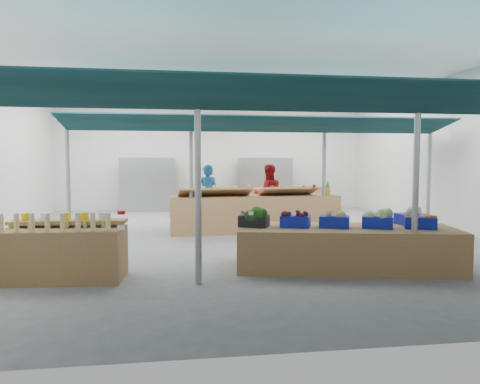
{
  "coord_description": "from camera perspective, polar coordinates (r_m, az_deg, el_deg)",
  "views": [
    {
      "loc": [
        -1.24,
        -10.43,
        1.86
      ],
      "look_at": [
        -0.03,
        -1.6,
        1.23
      ],
      "focal_mm": 32.0,
      "sensor_mm": 36.0,
      "label": 1
    }
  ],
  "objects": [
    {
      "name": "floor",
      "position": [
        10.67,
        -0.98,
        -6.03
      ],
      "size": [
        13.0,
        13.0,
        0.0
      ],
      "primitive_type": "plane",
      "color": "#606062",
      "rests_on": "ground"
    },
    {
      "name": "hall",
      "position": [
        11.96,
        -1.82,
        7.78
      ],
      "size": [
        13.0,
        13.0,
        13.0
      ],
      "color": "silver",
      "rests_on": "ground"
    },
    {
      "name": "pole_grid",
      "position": [
        8.9,
        5.15,
        3.69
      ],
      "size": [
        10.0,
        4.6,
        3.0
      ],
      "color": "gray",
      "rests_on": "floor"
    },
    {
      "name": "awnings",
      "position": [
        8.95,
        5.19,
        9.9
      ],
      "size": [
        9.5,
        7.08,
        0.3
      ],
      "color": "black",
      "rests_on": "pole_grid"
    },
    {
      "name": "back_shelving_left",
      "position": [
        16.5,
        -12.15,
        0.93
      ],
      "size": [
        2.0,
        0.5,
        2.0
      ],
      "primitive_type": "cube",
      "color": "#B23F33",
      "rests_on": "floor"
    },
    {
      "name": "back_shelving_right",
      "position": [
        16.77,
        3.38,
        1.06
      ],
      "size": [
        2.0,
        0.5,
        2.0
      ],
      "primitive_type": "cube",
      "color": "#B23F33",
      "rests_on": "floor"
    },
    {
      "name": "bottle_shelf",
      "position": [
        7.37,
        -22.33,
        -7.35
      ],
      "size": [
        1.89,
        1.22,
        1.1
      ],
      "rotation": [
        0.0,
        0.0,
        -0.07
      ],
      "color": "brown",
      "rests_on": "floor"
    },
    {
      "name": "veg_counter",
      "position": [
        7.73,
        13.96,
        -7.27
      ],
      "size": [
        3.9,
        1.98,
        0.73
      ],
      "primitive_type": "cube",
      "rotation": [
        0.0,
        0.0,
        -0.2
      ],
      "color": "brown",
      "rests_on": "floor"
    },
    {
      "name": "fruit_counter",
      "position": [
        11.49,
        1.94,
        -2.88
      ],
      "size": [
        4.52,
        1.26,
        0.96
      ],
      "primitive_type": "cube",
      "rotation": [
        0.0,
        0.0,
        0.04
      ],
      "color": "brown",
      "rests_on": "floor"
    },
    {
      "name": "far_counter",
      "position": [
        15.87,
        2.57,
        -1.08
      ],
      "size": [
        5.11,
        1.64,
        0.9
      ],
      "primitive_type": "cube",
      "rotation": [
        0.0,
        0.0,
        0.13
      ],
      "color": "brown",
      "rests_on": "floor"
    },
    {
      "name": "vendor_left",
      "position": [
        12.4,
        -4.39,
        -0.46
      ],
      "size": [
        0.67,
        0.46,
        1.79
      ],
      "primitive_type": "imported",
      "rotation": [
        0.0,
        0.0,
        3.18
      ],
      "color": "#185BA1",
      "rests_on": "floor"
    },
    {
      "name": "vendor_right",
      "position": [
        12.64,
        3.78,
        -0.37
      ],
      "size": [
        0.9,
        0.71,
        1.79
      ],
      "primitive_type": "imported",
      "rotation": [
        0.0,
        0.0,
        3.18
      ],
      "color": "maroon",
      "rests_on": "floor"
    },
    {
      "name": "crate_broccoli",
      "position": [
        7.53,
        1.88,
        -3.42
      ],
      "size": [
        0.6,
        0.52,
        0.35
      ],
      "rotation": [
        0.0,
        0.0,
        -0.41
      ],
      "color": "black",
      "rests_on": "veg_counter"
    },
    {
      "name": "crate_beets",
      "position": [
        7.54,
        7.41,
        -3.64
      ],
      "size": [
        0.6,
        0.52,
        0.29
      ],
      "rotation": [
        0.0,
        0.0,
        -0.41
      ],
      "color": "#0E199B",
      "rests_on": "veg_counter"
    },
    {
      "name": "crate_celeriac",
      "position": [
        7.61,
        12.49,
        -3.54
      ],
      "size": [
        0.6,
        0.52,
        0.31
      ],
      "rotation": [
        0.0,
        0.0,
        -0.41
      ],
      "color": "#0E199B",
      "rests_on": "veg_counter"
    },
    {
      "name": "crate_cabbage",
      "position": [
        7.75,
        17.8,
        -3.4
      ],
      "size": [
        0.6,
        0.52,
        0.35
      ],
      "rotation": [
        0.0,
        0.0,
        -0.41
      ],
      "color": "#0E199B",
      "rests_on": "veg_counter"
    },
    {
      "name": "crate_carrots",
      "position": [
        7.96,
        22.88,
        -3.68
      ],
      "size": [
        0.6,
        0.52,
        0.29
      ],
      "rotation": [
        0.0,
        0.0,
        -0.41
      ],
      "color": "#0E199B",
      "rests_on": "veg_counter"
    },
    {
      "name": "sparrow",
      "position": [
        7.4,
        0.58,
        -2.86
      ],
      "size": [
        0.12,
        0.09,
        0.11
      ],
      "rotation": [
        0.0,
        0.0,
        -0.41
      ],
      "color": "brown",
      "rests_on": "crate_broccoli"
    },
    {
      "name": "pole_ribbon",
      "position": [
        6.67,
        -15.55,
        -2.84
      ],
      "size": [
        0.12,
        0.12,
        0.28
      ],
      "color": "#B40C0E",
      "rests_on": "pole_grid"
    },
    {
      "name": "apple_heap_yellow",
      "position": [
        11.15,
        -3.3,
        0.23
      ],
      "size": [
        1.95,
        0.86,
        0.27
      ],
      "rotation": [
        0.0,
        0.0,
        0.09
      ],
      "color": "#997247",
      "rests_on": "fruit_counter"
    },
    {
      "name": "apple_heap_red",
      "position": [
        11.55,
        6.46,
        0.35
      ],
      "size": [
        1.55,
        0.83,
        0.27
      ],
      "rotation": [
        0.0,
        0.0,
        0.09
      ],
      "color": "#997247",
      "rests_on": "fruit_counter"
    },
    {
      "name": "pineapple",
      "position": [
        11.92,
        11.62,
        0.48
      ],
      "size": [
        0.14,
        0.14,
        0.39
      ],
      "rotation": [
        0.0,
        0.0,
        0.09
      ],
      "color": "#8C6019",
      "rests_on": "fruit_counter"
    },
    {
      "name": "crate_extra",
      "position": [
        8.4,
        21.86,
        -3.02
      ],
      "size": [
        0.54,
        0.44,
        0.32
      ],
      "rotation": [
        0.0,
        0.0,
        0.14
      ],
      "color": "#0E199B",
      "rests_on": "veg_counter"
    }
  ]
}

